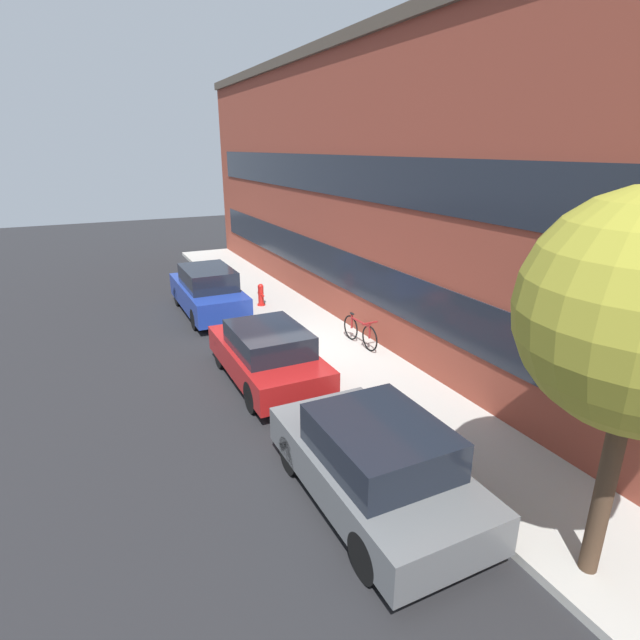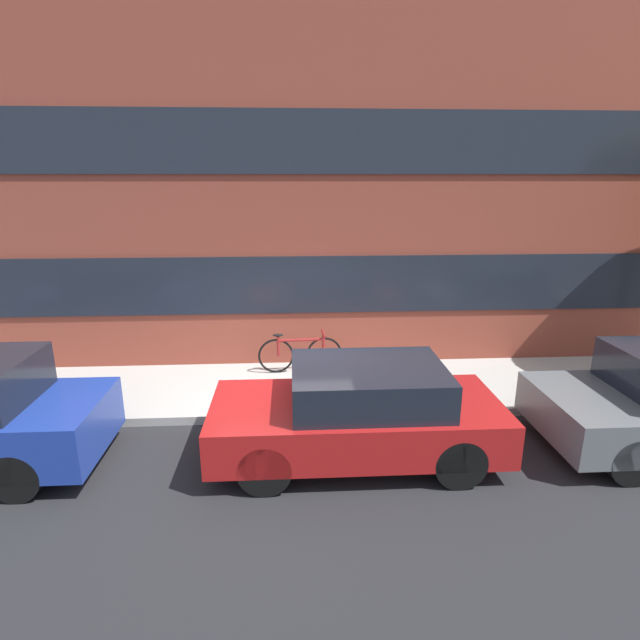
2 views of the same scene
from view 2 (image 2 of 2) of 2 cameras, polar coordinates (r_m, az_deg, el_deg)
name	(u,v)px [view 2 (image 2 of 2)]	position (r m, az deg, el deg)	size (l,w,h in m)	color
ground_plane	(281,423)	(8.00, -4.46, -11.63)	(56.00, 56.00, 0.00)	#232326
sidewalk_strip	(282,389)	(8.99, -4.35, -7.87)	(28.00, 2.27, 0.14)	#B2AFA8
rowhouse_facade	(279,165)	(9.80, -4.70, 17.26)	(28.00, 1.02, 7.83)	brown
parked_car_red	(359,412)	(6.82, 4.47, -10.49)	(3.85, 1.69, 1.33)	#AD1919
fire_hydrant	(28,384)	(9.37, -30.40, -6.29)	(0.47, 0.26, 0.72)	red
bicycle	(301,353)	(9.42, -2.24, -3.74)	(1.58, 0.44, 0.77)	black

